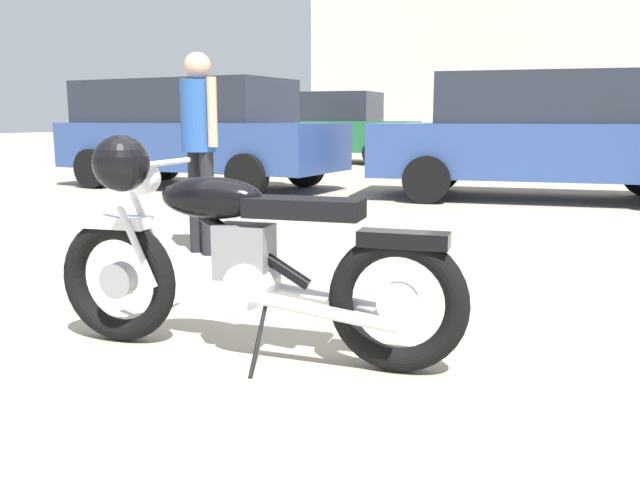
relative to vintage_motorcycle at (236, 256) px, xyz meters
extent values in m
plane|color=tan|center=(0.06, 0.03, -0.49)|extent=(80.00, 80.00, 0.00)
torus|color=black|center=(-0.67, -0.02, -0.17)|extent=(0.65, 0.16, 0.64)
cylinder|color=silver|center=(-0.67, -0.02, -0.17)|extent=(0.19, 0.09, 0.18)
torus|color=black|center=(0.77, 0.08, -0.17)|extent=(0.65, 0.16, 0.64)
cylinder|color=silver|center=(0.77, 0.08, -0.17)|extent=(0.19, 0.09, 0.18)
cube|color=silver|center=(-0.67, -0.02, 0.13)|extent=(0.37, 0.16, 0.06)
cube|color=black|center=(0.79, 0.08, 0.12)|extent=(0.41, 0.16, 0.07)
cylinder|color=silver|center=(-0.53, -0.09, 0.11)|extent=(0.29, 0.06, 0.58)
cylinder|color=silver|center=(-0.55, 0.06, 0.11)|extent=(0.29, 0.06, 0.58)
sphere|color=silver|center=(-0.49, -0.01, 0.35)|extent=(0.17, 0.17, 0.17)
cylinder|color=silver|center=(-0.41, 0.00, 0.42)|extent=(0.07, 0.62, 0.03)
sphere|color=black|center=(-0.39, -0.30, 0.44)|extent=(0.25, 0.25, 0.25)
cylinder|color=black|center=(-0.01, 0.02, 0.09)|extent=(0.76, 0.11, 0.47)
ellipsoid|color=black|center=(-0.13, 0.02, 0.27)|extent=(0.53, 0.26, 0.20)
cube|color=black|center=(0.33, 0.05, 0.24)|extent=(0.55, 0.24, 0.09)
cube|color=slate|center=(0.03, 0.03, 0.02)|extent=(0.27, 0.20, 0.26)
cylinder|color=silver|center=(0.07, 0.03, -0.13)|extent=(0.23, 0.22, 0.22)
cylinder|color=silver|center=(0.46, -0.04, -0.21)|extent=(0.70, 0.11, 0.14)
cylinder|color=silver|center=(0.44, 0.16, -0.21)|extent=(0.70, 0.11, 0.14)
cylinder|color=black|center=(0.18, -0.13, -0.33)|extent=(0.04, 0.24, 0.33)
cylinder|color=black|center=(-1.39, 2.07, -0.06)|extent=(0.12, 0.12, 0.86)
cylinder|color=black|center=(-1.55, 2.14, -0.06)|extent=(0.12, 0.12, 0.86)
cylinder|color=#234C93|center=(-1.47, 2.10, 0.66)|extent=(0.30, 0.30, 0.58)
cylinder|color=tan|center=(-1.30, 2.02, 0.69)|extent=(0.08, 0.08, 0.55)
cylinder|color=tan|center=(-1.64, 2.18, 0.69)|extent=(0.08, 0.08, 0.55)
sphere|color=tan|center=(-1.47, 2.10, 1.06)|extent=(0.22, 0.22, 0.22)
cylinder|color=black|center=(-2.83, 7.57, -0.17)|extent=(0.66, 0.27, 0.64)
cylinder|color=black|center=(-3.00, 5.82, -0.17)|extent=(0.66, 0.27, 0.64)
cylinder|color=black|center=(-5.81, 7.86, -0.17)|extent=(0.66, 0.27, 0.64)
cylinder|color=black|center=(-5.99, 6.11, -0.17)|extent=(0.66, 0.27, 0.64)
cube|color=#2D4784|center=(-4.41, 6.84, 0.20)|extent=(4.85, 2.21, 0.74)
cube|color=#232833|center=(-4.71, 6.87, 0.91)|extent=(3.64, 1.94, 0.68)
cylinder|color=black|center=(-0.46, 6.15, -0.17)|extent=(0.66, 0.27, 0.64)
cylinder|color=black|center=(-0.64, 7.90, -0.17)|extent=(0.66, 0.27, 0.64)
cube|color=#2D4784|center=(0.94, 7.18, 0.20)|extent=(4.85, 2.22, 0.74)
cube|color=#232833|center=(1.24, 7.21, 0.91)|extent=(3.64, 1.94, 0.68)
cylinder|color=black|center=(-3.22, 14.44, -0.19)|extent=(0.60, 0.19, 0.60)
cylinder|color=black|center=(-3.22, 12.80, -0.19)|extent=(0.60, 0.19, 0.60)
cylinder|color=black|center=(-5.62, 14.43, -0.19)|extent=(0.60, 0.19, 0.60)
cylinder|color=black|center=(-5.62, 12.79, -0.19)|extent=(0.60, 0.19, 0.60)
cube|color=#23663D|center=(-4.42, 13.62, 0.19)|extent=(3.91, 1.66, 0.76)
cube|color=#232833|center=(-4.67, 13.62, 0.93)|extent=(2.41, 1.53, 0.72)
cylinder|color=black|center=(0.66, 17.02, -0.18)|extent=(0.64, 0.27, 0.62)
cylinder|color=black|center=(0.45, 15.31, -0.18)|extent=(0.64, 0.27, 0.62)
cylinder|color=black|center=(-2.02, 17.34, -0.18)|extent=(0.64, 0.27, 0.62)
cylinder|color=black|center=(-2.23, 15.64, -0.18)|extent=(0.64, 0.27, 0.62)
cube|color=silver|center=(-0.78, 16.33, 0.18)|extent=(4.38, 2.21, 0.72)
cube|color=#232833|center=(-0.78, 16.33, 0.86)|extent=(2.17, 1.79, 0.64)
cube|color=beige|center=(2.73, 28.02, 4.78)|extent=(23.93, 13.96, 10.55)
camera|label=1|loc=(1.51, -2.74, 0.64)|focal=37.70mm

